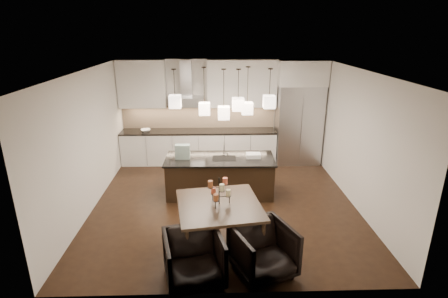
{
  "coord_description": "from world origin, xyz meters",
  "views": [
    {
      "loc": [
        -0.22,
        -6.77,
        3.57
      ],
      "look_at": [
        0.0,
        0.2,
        1.15
      ],
      "focal_mm": 28.0,
      "sensor_mm": 36.0,
      "label": 1
    }
  ],
  "objects_px": {
    "refrigerator": "(298,125)",
    "armchair_right": "(263,251)",
    "dining_table": "(219,225)",
    "island_body": "(220,177)",
    "armchair_left": "(194,259)"
  },
  "relations": [
    {
      "from": "refrigerator",
      "to": "armchair_left",
      "type": "height_order",
      "value": "refrigerator"
    },
    {
      "from": "dining_table",
      "to": "armchair_right",
      "type": "xyz_separation_m",
      "value": [
        0.65,
        -0.72,
        -0.01
      ]
    },
    {
      "from": "island_body",
      "to": "armchair_left",
      "type": "height_order",
      "value": "island_body"
    },
    {
      "from": "dining_table",
      "to": "armchair_right",
      "type": "distance_m",
      "value": 0.97
    },
    {
      "from": "armchair_left",
      "to": "dining_table",
      "type": "bearing_deg",
      "value": 53.33
    },
    {
      "from": "island_body",
      "to": "dining_table",
      "type": "height_order",
      "value": "island_body"
    },
    {
      "from": "dining_table",
      "to": "island_body",
      "type": "bearing_deg",
      "value": 79.9
    },
    {
      "from": "island_body",
      "to": "dining_table",
      "type": "distance_m",
      "value": 2.04
    },
    {
      "from": "refrigerator",
      "to": "island_body",
      "type": "distance_m",
      "value": 3.0
    },
    {
      "from": "armchair_left",
      "to": "armchair_right",
      "type": "bearing_deg",
      "value": -4.26
    },
    {
      "from": "dining_table",
      "to": "armchair_left",
      "type": "distance_m",
      "value": 0.96
    },
    {
      "from": "island_body",
      "to": "armchair_right",
      "type": "relative_size",
      "value": 2.69
    },
    {
      "from": "island_body",
      "to": "armchair_left",
      "type": "xyz_separation_m",
      "value": [
        -0.44,
        -2.92,
        -0.02
      ]
    },
    {
      "from": "armchair_left",
      "to": "armchair_right",
      "type": "distance_m",
      "value": 1.05
    },
    {
      "from": "refrigerator",
      "to": "armchair_right",
      "type": "distance_m",
      "value": 5.01
    }
  ]
}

